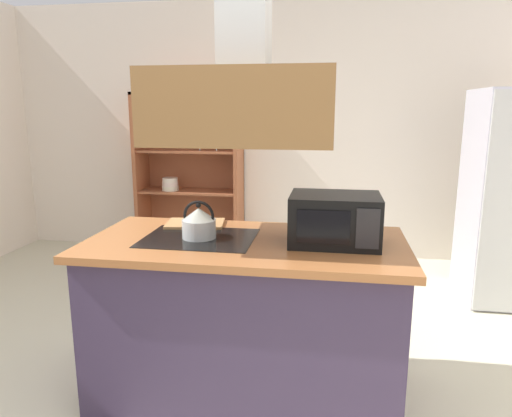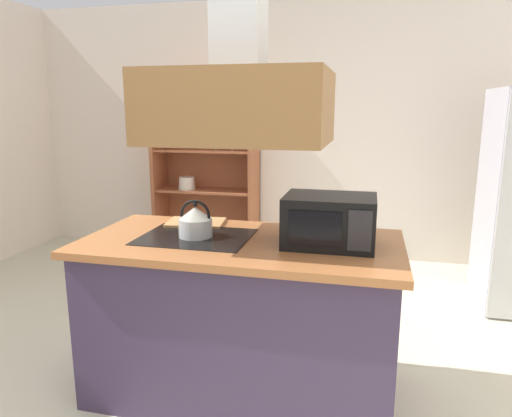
{
  "view_description": "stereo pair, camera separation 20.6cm",
  "coord_description": "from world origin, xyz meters",
  "px_view_note": "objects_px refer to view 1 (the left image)",
  "views": [
    {
      "loc": [
        0.62,
        -2.11,
        1.6
      ],
      "look_at": [
        0.17,
        0.62,
        1.0
      ],
      "focal_mm": 32.88,
      "sensor_mm": 36.0,
      "label": 1
    },
    {
      "loc": [
        0.82,
        -2.07,
        1.6
      ],
      "look_at": [
        0.17,
        0.62,
        1.0
      ],
      "focal_mm": 32.88,
      "sensor_mm": 36.0,
      "label": 2
    }
  ],
  "objects_px": {
    "dish_cabinet": "(191,184)",
    "kettle": "(199,223)",
    "cutting_board": "(195,224)",
    "microwave": "(335,219)"
  },
  "relations": [
    {
      "from": "kettle",
      "to": "microwave",
      "type": "distance_m",
      "value": 0.73
    },
    {
      "from": "cutting_board",
      "to": "microwave",
      "type": "bearing_deg",
      "value": -17.34
    },
    {
      "from": "kettle",
      "to": "microwave",
      "type": "relative_size",
      "value": 0.45
    },
    {
      "from": "kettle",
      "to": "cutting_board",
      "type": "distance_m",
      "value": 0.31
    },
    {
      "from": "cutting_board",
      "to": "microwave",
      "type": "relative_size",
      "value": 0.74
    },
    {
      "from": "cutting_board",
      "to": "dish_cabinet",
      "type": "bearing_deg",
      "value": 107.91
    },
    {
      "from": "dish_cabinet",
      "to": "microwave",
      "type": "distance_m",
      "value": 2.95
    },
    {
      "from": "kettle",
      "to": "cutting_board",
      "type": "height_order",
      "value": "kettle"
    },
    {
      "from": "dish_cabinet",
      "to": "kettle",
      "type": "relative_size",
      "value": 8.51
    },
    {
      "from": "kettle",
      "to": "microwave",
      "type": "bearing_deg",
      "value": 1.35
    }
  ]
}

